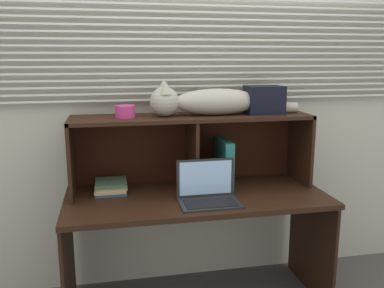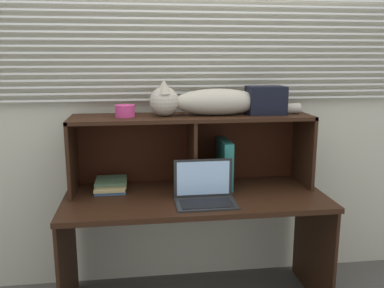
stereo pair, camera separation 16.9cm
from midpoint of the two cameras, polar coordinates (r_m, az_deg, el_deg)
name	(u,v)px [view 1 (the left image)]	position (r m, az deg, el deg)	size (l,w,h in m)	color
back_panel_with_blinds	(185,94)	(2.68, -2.77, 6.89)	(4.40, 0.08, 2.50)	beige
desk	(197,215)	(2.49, -1.28, -9.82)	(1.52, 0.66, 0.70)	black
hutch_shelf_unit	(191,136)	(2.53, -2.07, 1.07)	(1.44, 0.35, 0.45)	black
cat	(206,101)	(2.48, 0.01, 5.88)	(0.92, 0.18, 0.21)	#B0A492
laptop	(208,193)	(2.31, 0.15, -6.79)	(0.33, 0.22, 0.23)	black
binder_upright	(224,163)	(2.58, 2.58, -2.62)	(0.06, 0.26, 0.29)	#27766D
book_stack	(111,187)	(2.54, -13.03, -5.76)	(0.19, 0.21, 0.07)	#35557E
small_basket	(125,111)	(2.44, -11.17, 4.41)	(0.11, 0.11, 0.07)	#CA3778
storage_box	(264,100)	(2.58, 8.06, 6.06)	(0.23, 0.16, 0.17)	black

